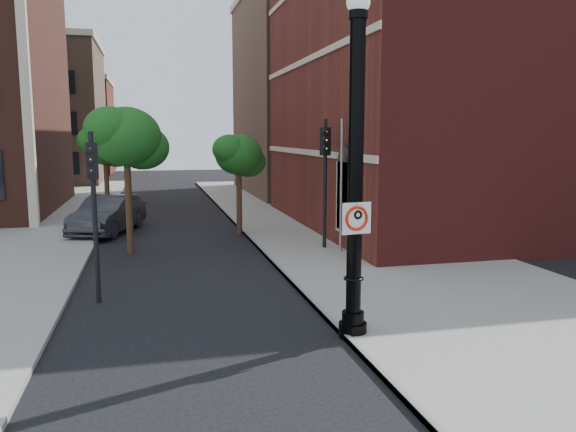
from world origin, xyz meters
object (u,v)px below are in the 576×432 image
object	(u,v)px
traffic_signal_left	(93,189)
traffic_signal_right	(325,163)
no_parking_sign	(357,218)
parked_car	(108,215)
lamppost	(355,184)

from	to	relation	value
traffic_signal_left	traffic_signal_right	bearing A→B (deg)	21.21
no_parking_sign	traffic_signal_right	world-z (taller)	traffic_signal_right
parked_car	lamppost	bearing A→B (deg)	-49.75
lamppost	parked_car	distance (m)	15.93
no_parking_sign	traffic_signal_right	distance (m)	9.23
traffic_signal_left	traffic_signal_right	xyz separation A→B (m)	(7.58, 4.90, 0.33)
lamppost	traffic_signal_right	world-z (taller)	lamppost
lamppost	parked_car	world-z (taller)	lamppost
traffic_signal_left	lamppost	bearing A→B (deg)	-47.00
traffic_signal_left	no_parking_sign	bearing A→B (deg)	-48.33
parked_car	traffic_signal_right	size ratio (longest dim) A/B	1.03
parked_car	traffic_signal_right	bearing A→B (deg)	-17.71
parked_car	traffic_signal_left	distance (m)	10.92
traffic_signal_left	traffic_signal_right	world-z (taller)	traffic_signal_right
lamppost	parked_car	bearing A→B (deg)	112.13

